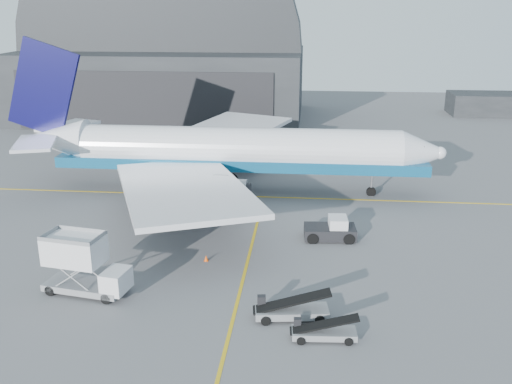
# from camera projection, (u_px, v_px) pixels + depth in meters

# --- Properties ---
(ground) EXTENTS (200.00, 200.00, 0.00)m
(ground) POSITION_uv_depth(u_px,v_px,m) (242.00, 282.00, 42.90)
(ground) COLOR #565659
(ground) RESTS_ON ground
(taxi_lines) EXTENTS (80.00, 42.12, 0.02)m
(taxi_lines) POSITION_uv_depth(u_px,v_px,m) (258.00, 221.00, 54.87)
(taxi_lines) COLOR gold
(taxi_lines) RESTS_ON ground
(hangar) EXTENTS (50.00, 28.30, 28.00)m
(hangar) POSITION_uv_depth(u_px,v_px,m) (163.00, 64.00, 103.23)
(hangar) COLOR black
(hangar) RESTS_ON ground
(distant_bldg_a) EXTENTS (14.00, 8.00, 4.00)m
(distant_bldg_a) POSITION_uv_depth(u_px,v_px,m) (486.00, 115.00, 107.54)
(distant_bldg_a) COLOR black
(distant_bldg_a) RESTS_ON ground
(airliner) EXTENTS (47.83, 46.38, 16.79)m
(airliner) POSITION_uv_depth(u_px,v_px,m) (222.00, 150.00, 62.20)
(airliner) COLOR white
(airliner) RESTS_ON ground
(catering_truck) EXTENTS (6.54, 3.33, 4.29)m
(catering_truck) POSITION_uv_depth(u_px,v_px,m) (83.00, 265.00, 40.69)
(catering_truck) COLOR gray
(catering_truck) RESTS_ON ground
(pushback_tug) EXTENTS (4.66, 2.90, 2.09)m
(pushback_tug) POSITION_uv_depth(u_px,v_px,m) (331.00, 230.00, 50.63)
(pushback_tug) COLOR black
(pushback_tug) RESTS_ON ground
(belt_loader_a) EXTENTS (5.27, 2.34, 1.97)m
(belt_loader_a) POSITION_uv_depth(u_px,v_px,m) (291.00, 310.00, 37.82)
(belt_loader_a) COLOR gray
(belt_loader_a) RESTS_ON ground
(belt_loader_b) EXTENTS (4.33, 1.73, 1.63)m
(belt_loader_b) POSITION_uv_depth(u_px,v_px,m) (323.00, 332.00, 35.51)
(belt_loader_b) COLOR gray
(belt_loader_b) RESTS_ON ground
(traffic_cone) EXTENTS (0.34, 0.34, 0.49)m
(traffic_cone) POSITION_uv_depth(u_px,v_px,m) (206.00, 258.00, 46.40)
(traffic_cone) COLOR #F74D07
(traffic_cone) RESTS_ON ground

